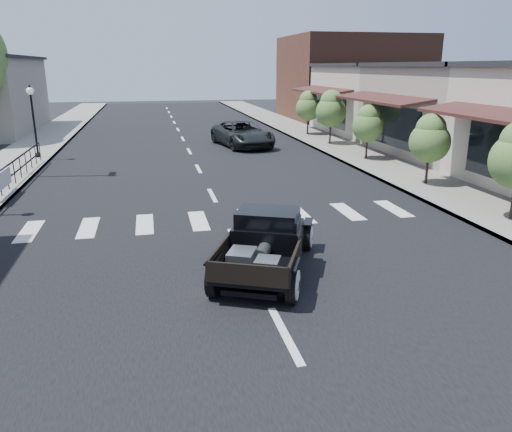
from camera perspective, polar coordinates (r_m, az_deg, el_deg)
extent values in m
plane|color=black|center=(11.59, -0.60, -6.17)|extent=(120.00, 120.00, 0.00)
cube|color=black|center=(25.95, -7.26, 6.62)|extent=(14.00, 80.00, 0.02)
cube|color=gray|center=(26.63, -25.88, 5.48)|extent=(3.00, 80.00, 0.15)
cube|color=gray|center=(27.94, 10.51, 7.34)|extent=(3.00, 80.00, 0.15)
cube|color=#9E9285|center=(29.13, 24.42, 10.84)|extent=(10.00, 9.00, 4.50)
cube|color=beige|center=(36.77, 16.09, 12.59)|extent=(10.00, 9.00, 4.50)
cube|color=brown|center=(45.98, 10.84, 15.21)|extent=(11.00, 10.00, 7.00)
imported|color=black|center=(29.31, -1.56, 9.33)|extent=(3.36, 5.60, 1.46)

